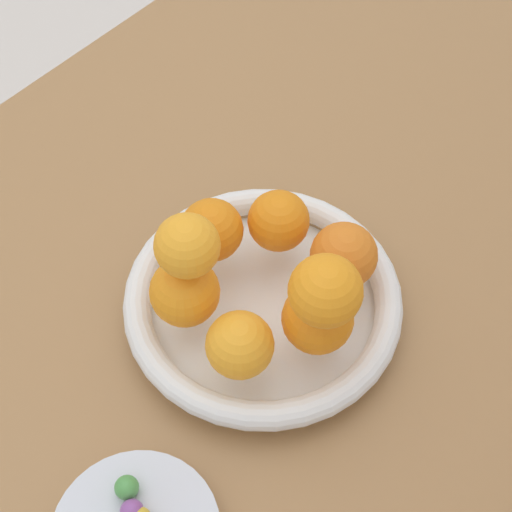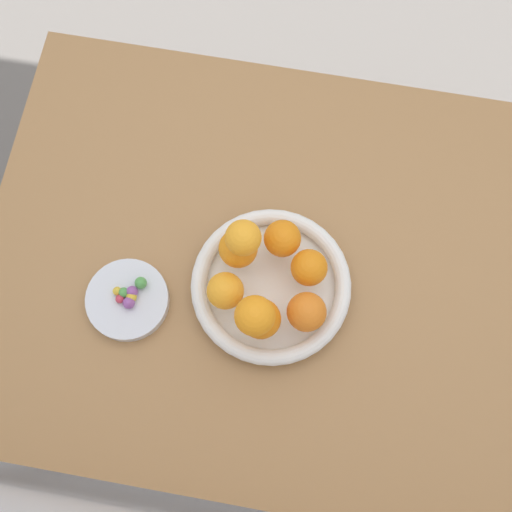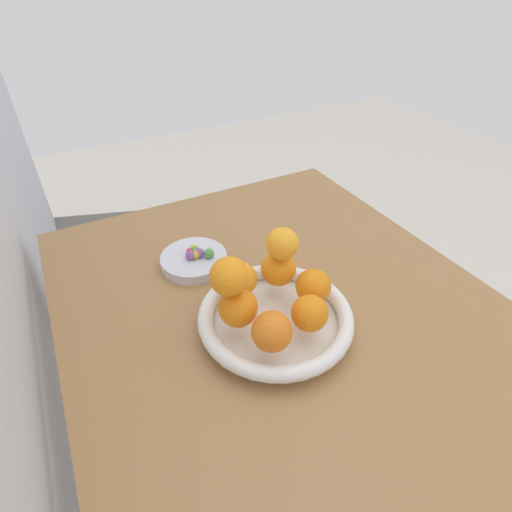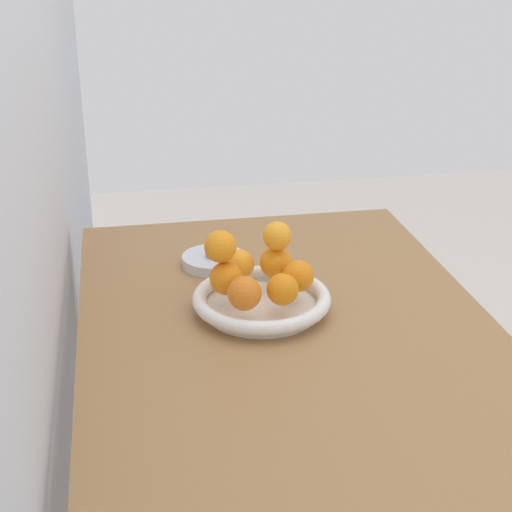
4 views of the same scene
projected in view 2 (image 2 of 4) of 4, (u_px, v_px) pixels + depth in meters
ground_plane at (287, 341)px, 1.78m from camera, size 6.00×6.00×0.00m
dining_table at (303, 285)px, 1.16m from camera, size 1.10×0.76×0.74m
fruit_bowl at (271, 286)px, 1.04m from camera, size 0.26×0.26×0.04m
candy_dish at (128, 300)px, 1.05m from camera, size 0.13×0.13×0.02m
orange_0 at (307, 312)px, 0.98m from camera, size 0.06×0.06×0.06m
orange_1 at (312, 268)px, 1.00m from camera, size 0.06×0.06×0.06m
orange_2 at (282, 238)px, 1.02m from camera, size 0.06×0.06×0.06m
orange_3 at (239, 246)px, 1.01m from camera, size 0.06×0.06×0.06m
orange_4 at (225, 291)px, 0.99m from camera, size 0.06×0.06×0.06m
orange_5 at (261, 319)px, 0.98m from camera, size 0.06×0.06×0.06m
orange_6 at (244, 235)px, 0.95m from camera, size 0.06×0.06×0.06m
orange_7 at (255, 316)px, 0.92m from camera, size 0.06×0.06×0.06m
candy_ball_0 at (117, 291)px, 1.03m from camera, size 0.01×0.01×0.01m
candy_ball_1 at (132, 292)px, 1.03m from camera, size 0.02×0.02×0.02m
candy_ball_2 at (131, 297)px, 1.03m from camera, size 0.02×0.02×0.02m
candy_ball_3 at (120, 299)px, 1.03m from camera, size 0.01×0.01×0.01m
candy_ball_4 at (124, 293)px, 1.03m from camera, size 0.02×0.02×0.02m
candy_ball_5 at (141, 283)px, 1.03m from camera, size 0.02×0.02×0.02m
candy_ball_6 at (129, 303)px, 1.02m from camera, size 0.02×0.02×0.02m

